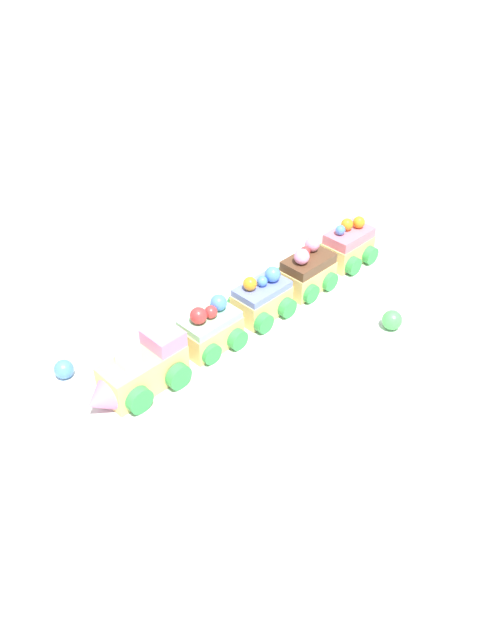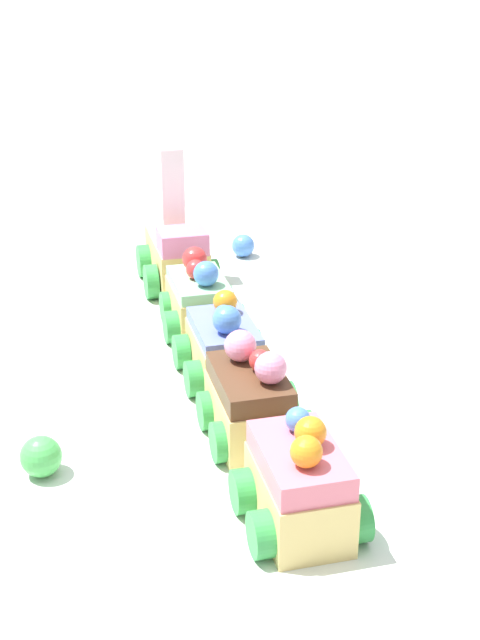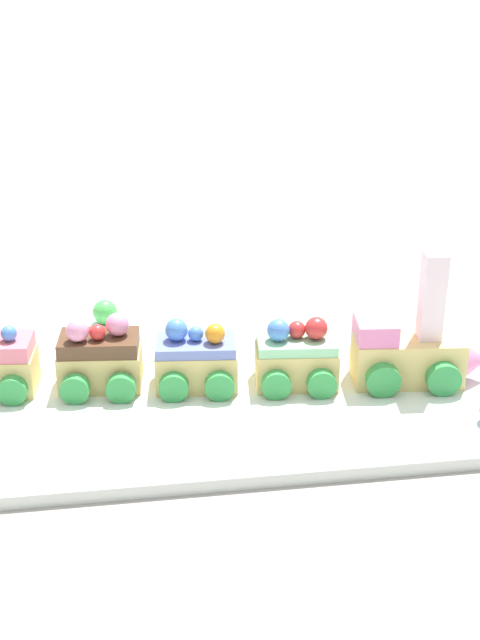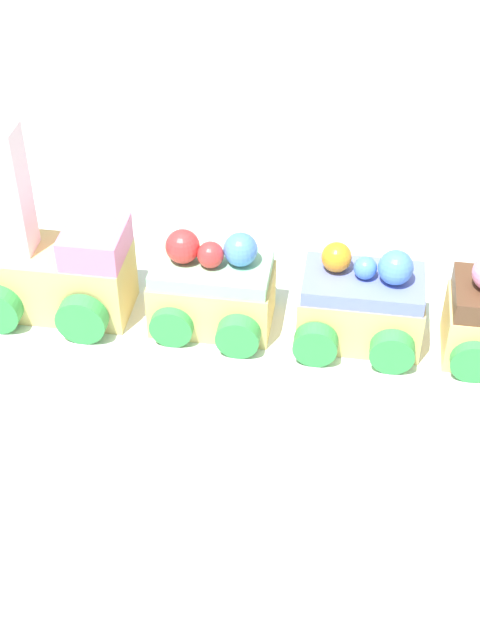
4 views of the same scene
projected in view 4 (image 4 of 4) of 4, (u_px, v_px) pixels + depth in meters
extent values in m
plane|color=gray|center=(313.00, 361.00, 0.57)|extent=(10.00, 10.00, 0.00)
cube|color=silver|center=(313.00, 354.00, 0.56)|extent=(0.82, 0.34, 0.01)
cube|color=#E5C675|center=(52.00, 279.00, 0.58)|extent=(0.11, 0.06, 0.04)
cube|color=pink|center=(95.00, 242.00, 0.55)|extent=(0.04, 0.05, 0.02)
cube|color=white|center=(17.00, 234.00, 0.56)|extent=(0.02, 0.02, 0.02)
cube|color=white|center=(12.00, 206.00, 0.54)|extent=(0.02, 0.02, 0.02)
cube|color=white|center=(6.00, 175.00, 0.53)|extent=(0.02, 0.02, 0.02)
cube|color=white|center=(0.00, 144.00, 0.52)|extent=(0.02, 0.02, 0.02)
cylinder|color=green|center=(26.00, 258.00, 0.60)|extent=(0.03, 0.01, 0.03)
cylinder|color=green|center=(106.00, 265.00, 0.60)|extent=(0.03, 0.01, 0.03)
cylinder|color=green|center=(82.00, 318.00, 0.55)|extent=(0.03, 0.01, 0.03)
cube|color=#E5C675|center=(212.00, 299.00, 0.57)|extent=(0.08, 0.05, 0.04)
cube|color=#93DBA3|center=(212.00, 270.00, 0.55)|extent=(0.08, 0.05, 0.01)
sphere|color=#4C84E0|center=(241.00, 249.00, 0.54)|extent=(0.02, 0.02, 0.02)
sphere|color=red|center=(210.00, 255.00, 0.54)|extent=(0.02, 0.02, 0.02)
sphere|color=red|center=(183.00, 246.00, 0.54)|extent=(0.02, 0.02, 0.02)
cylinder|color=green|center=(189.00, 276.00, 0.59)|extent=(0.03, 0.01, 0.03)
cylinder|color=green|center=(171.00, 330.00, 0.55)|extent=(0.03, 0.01, 0.03)
cylinder|color=green|center=(251.00, 281.00, 0.59)|extent=(0.03, 0.01, 0.03)
cylinder|color=green|center=(238.00, 337.00, 0.54)|extent=(0.03, 0.01, 0.03)
cube|color=#E5C675|center=(360.00, 313.00, 0.55)|extent=(0.08, 0.05, 0.04)
cube|color=#6B7AC6|center=(364.00, 283.00, 0.54)|extent=(0.08, 0.05, 0.01)
sphere|color=#4C84E0|center=(396.00, 268.00, 0.53)|extent=(0.02, 0.02, 0.02)
sphere|color=#4C84E0|center=(365.00, 268.00, 0.53)|extent=(0.02, 0.02, 0.01)
sphere|color=orange|center=(336.00, 257.00, 0.54)|extent=(0.02, 0.02, 0.02)
cylinder|color=green|center=(330.00, 289.00, 0.58)|extent=(0.03, 0.01, 0.03)
cylinder|color=green|center=(323.00, 345.00, 0.54)|extent=(0.03, 0.01, 0.03)
cylinder|color=green|center=(394.00, 295.00, 0.58)|extent=(0.03, 0.01, 0.03)
cylinder|color=green|center=(392.00, 352.00, 0.53)|extent=(0.03, 0.01, 0.03)
cylinder|color=green|center=(469.00, 302.00, 0.57)|extent=(0.03, 0.01, 0.03)
cylinder|color=green|center=(473.00, 360.00, 0.53)|extent=(0.03, 0.01, 0.03)
sphere|color=#4C84E0|center=(11.00, 217.00, 0.65)|extent=(0.02, 0.02, 0.02)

